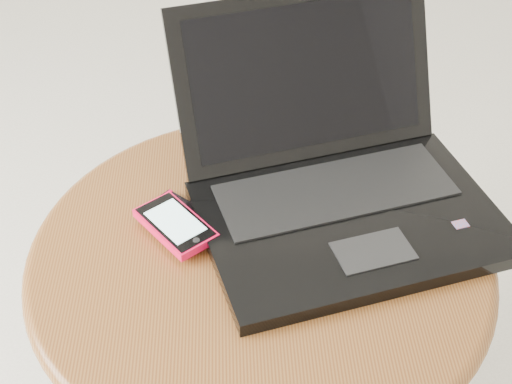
{
  "coord_description": "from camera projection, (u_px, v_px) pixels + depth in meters",
  "views": [
    {
      "loc": [
        -0.03,
        -0.78,
        1.17
      ],
      "look_at": [
        0.0,
        -0.05,
        0.55
      ],
      "focal_mm": 51.76,
      "sensor_mm": 36.0,
      "label": 1
    }
  ],
  "objects": [
    {
      "name": "table",
      "position": [
        260.0,
        301.0,
        1.03
      ],
      "size": [
        0.62,
        0.62,
        0.49
      ],
      "color": "#5A2D18",
      "rests_on": "ground"
    },
    {
      "name": "laptop",
      "position": [
        337.0,
        177.0,
        1.01
      ],
      "size": [
        0.47,
        0.46,
        0.24
      ],
      "color": "black",
      "rests_on": "table"
    },
    {
      "name": "phone_pink",
      "position": [
        175.0,
        225.0,
        0.98
      ],
      "size": [
        0.12,
        0.13,
        0.01
      ],
      "color": "#FF0D40",
      "rests_on": "phone_black"
    },
    {
      "name": "phone_black",
      "position": [
        182.0,
        217.0,
        1.01
      ],
      "size": [
        0.11,
        0.11,
        0.01
      ],
      "color": "black",
      "rests_on": "table"
    }
  ]
}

